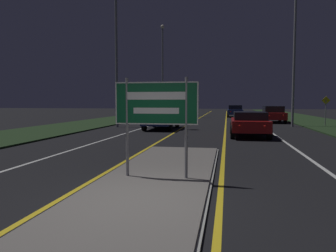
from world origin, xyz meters
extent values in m
plane|color=black|center=(0.00, 0.00, 0.00)|extent=(160.00, 160.00, 0.00)
cube|color=#999993|center=(0.00, 1.77, 0.03)|extent=(2.58, 10.05, 0.05)
cube|color=#66605B|center=(0.00, 1.77, 0.05)|extent=(2.46, 9.93, 0.10)
cube|color=#1E3319|center=(-9.50, 20.00, 0.04)|extent=(5.00, 100.00, 0.08)
cube|color=gold|center=(-1.48, 25.00, 0.00)|extent=(0.12, 70.00, 0.01)
cube|color=gold|center=(1.48, 25.00, 0.00)|extent=(0.12, 70.00, 0.01)
cube|color=silver|center=(-4.20, 25.00, 0.00)|extent=(0.12, 70.00, 0.01)
cube|color=silver|center=(4.20, 25.00, 0.00)|extent=(0.12, 70.00, 0.01)
cube|color=silver|center=(-7.20, 25.00, 0.00)|extent=(0.10, 70.00, 0.01)
cube|color=silver|center=(7.20, 25.00, 0.00)|extent=(0.10, 70.00, 0.01)
cylinder|color=gray|center=(-0.69, 1.77, 1.24)|extent=(0.07, 0.07, 2.28)
cylinder|color=gray|center=(0.69, 1.77, 1.24)|extent=(0.07, 0.07, 2.28)
cube|color=#0F512D|center=(0.00, 1.77, 1.79)|extent=(1.92, 0.04, 0.97)
cube|color=white|center=(0.00, 1.75, 1.79)|extent=(1.92, 0.00, 0.97)
cube|color=#0F512D|center=(0.00, 1.75, 1.79)|extent=(1.86, 0.01, 0.91)
cube|color=white|center=(0.00, 1.74, 1.96)|extent=(1.34, 0.01, 0.17)
cube|color=white|center=(0.00, 1.74, 1.63)|extent=(1.05, 0.01, 0.14)
cylinder|color=gray|center=(-6.26, 17.13, 5.33)|extent=(0.18, 0.18, 10.67)
cylinder|color=gray|center=(-6.18, 33.71, 5.34)|extent=(0.18, 0.18, 10.67)
sphere|color=#F9EAC6|center=(-6.18, 33.71, 10.81)|extent=(0.46, 0.46, 0.46)
cylinder|color=gray|center=(6.29, 19.63, 4.69)|extent=(0.18, 0.18, 9.38)
cube|color=maroon|center=(2.74, 12.12, 0.63)|extent=(1.82, 4.10, 0.56)
cube|color=black|center=(2.74, 11.87, 1.11)|extent=(1.60, 2.13, 0.40)
sphere|color=red|center=(2.17, 10.09, 0.70)|extent=(0.14, 0.14, 0.14)
sphere|color=red|center=(3.30, 10.09, 0.70)|extent=(0.14, 0.14, 0.14)
cylinder|color=black|center=(1.87, 13.39, 0.35)|extent=(0.22, 0.70, 0.70)
cylinder|color=black|center=(3.61, 13.39, 0.35)|extent=(0.22, 0.70, 0.70)
cylinder|color=black|center=(1.87, 10.85, 0.35)|extent=(0.22, 0.70, 0.70)
cylinder|color=black|center=(3.61, 10.85, 0.35)|extent=(0.22, 0.70, 0.70)
cube|color=maroon|center=(5.55, 24.71, 0.61)|extent=(1.79, 4.72, 0.59)
cube|color=black|center=(5.55, 24.42, 1.18)|extent=(1.57, 2.45, 0.55)
sphere|color=red|center=(4.99, 22.37, 0.69)|extent=(0.14, 0.14, 0.14)
sphere|color=red|center=(6.10, 22.37, 0.69)|extent=(0.14, 0.14, 0.14)
cylinder|color=black|center=(4.69, 26.17, 0.32)|extent=(0.22, 0.63, 0.63)
cylinder|color=black|center=(6.40, 26.17, 0.32)|extent=(0.22, 0.63, 0.63)
cylinder|color=black|center=(4.69, 23.24, 0.32)|extent=(0.22, 0.63, 0.63)
cylinder|color=black|center=(6.40, 23.24, 0.32)|extent=(0.22, 0.63, 0.63)
cube|color=navy|center=(2.50, 34.37, 0.64)|extent=(1.73, 4.46, 0.58)
cube|color=black|center=(2.50, 34.10, 1.18)|extent=(1.52, 2.32, 0.49)
sphere|color=red|center=(1.97, 32.16, 0.71)|extent=(0.14, 0.14, 0.14)
sphere|color=red|center=(3.04, 32.16, 0.71)|extent=(0.14, 0.14, 0.14)
cylinder|color=black|center=(1.68, 35.75, 0.35)|extent=(0.22, 0.70, 0.70)
cylinder|color=black|center=(3.33, 35.75, 0.35)|extent=(0.22, 0.70, 0.70)
cylinder|color=black|center=(1.68, 32.99, 0.35)|extent=(0.22, 0.70, 0.70)
cylinder|color=black|center=(3.33, 32.99, 0.35)|extent=(0.22, 0.70, 0.70)
cube|color=navy|center=(-2.74, 16.01, 0.68)|extent=(1.74, 4.75, 0.66)
cube|color=black|center=(-2.74, 16.29, 1.25)|extent=(1.53, 2.47, 0.47)
sphere|color=white|center=(-3.28, 13.66, 0.76)|extent=(0.14, 0.14, 0.14)
sphere|color=white|center=(-2.20, 13.66, 0.76)|extent=(0.14, 0.14, 0.14)
cylinder|color=black|center=(-3.57, 14.54, 0.34)|extent=(0.22, 0.69, 0.69)
cylinder|color=black|center=(-1.91, 14.54, 0.34)|extent=(0.22, 0.69, 0.69)
cylinder|color=black|center=(-3.57, 17.48, 0.34)|extent=(0.22, 0.69, 0.69)
cylinder|color=black|center=(-1.91, 17.48, 0.34)|extent=(0.22, 0.69, 0.69)
cube|color=navy|center=(-5.63, 27.05, 0.62)|extent=(1.83, 4.61, 0.59)
cube|color=black|center=(-5.63, 27.33, 1.18)|extent=(1.61, 2.39, 0.52)
sphere|color=white|center=(-6.19, 24.77, 0.69)|extent=(0.14, 0.14, 0.14)
sphere|color=white|center=(-5.06, 24.77, 0.69)|extent=(0.14, 0.14, 0.14)
cylinder|color=black|center=(-6.50, 25.62, 0.33)|extent=(0.22, 0.65, 0.65)
cylinder|color=black|center=(-4.75, 25.62, 0.33)|extent=(0.22, 0.65, 0.65)
cylinder|color=black|center=(-6.50, 28.48, 0.33)|extent=(0.22, 0.65, 0.65)
cylinder|color=black|center=(-4.75, 28.48, 0.33)|extent=(0.22, 0.65, 0.65)
cube|color=navy|center=(-6.05, 41.35, 0.65)|extent=(1.73, 4.05, 0.65)
cube|color=black|center=(-6.05, 41.60, 1.23)|extent=(1.52, 2.11, 0.52)
sphere|color=white|center=(-6.58, 39.35, 0.73)|extent=(0.14, 0.14, 0.14)
sphere|color=white|center=(-5.51, 39.35, 0.73)|extent=(0.14, 0.14, 0.14)
cylinder|color=black|center=(-6.87, 40.10, 0.32)|extent=(0.22, 0.65, 0.65)
cylinder|color=black|center=(-5.22, 40.10, 0.32)|extent=(0.22, 0.65, 0.65)
cylinder|color=black|center=(-6.87, 42.61, 0.32)|extent=(0.22, 0.65, 0.65)
cylinder|color=black|center=(-5.22, 42.61, 0.32)|extent=(0.22, 0.65, 0.65)
cylinder|color=gray|center=(8.71, 20.23, 1.03)|extent=(0.06, 0.06, 1.90)
cube|color=yellow|center=(8.71, 20.23, 1.92)|extent=(0.60, 0.02, 0.60)
camera|label=1|loc=(1.59, -5.49, 1.83)|focal=35.00mm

